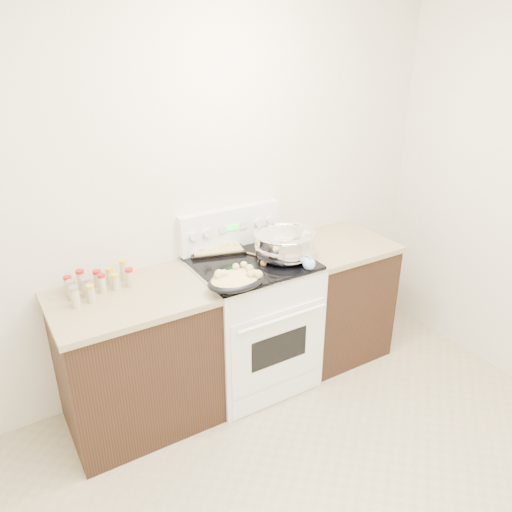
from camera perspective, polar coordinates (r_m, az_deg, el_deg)
room_shell at (r=1.75m, az=13.47°, el=2.73°), size 4.10×3.60×2.75m
counter_left at (r=3.26m, az=-13.44°, el=-11.44°), size 0.93×0.67×0.92m
counter_right at (r=3.90m, az=8.80°, el=-4.62°), size 0.73×0.67×0.92m
kitchen_range at (r=3.51m, az=-0.46°, el=-7.30°), size 0.78×0.73×1.22m
mixing_bowl at (r=3.30m, az=3.28°, el=1.24°), size 0.42×0.42×0.24m
roasting_pan at (r=2.95m, az=-2.26°, el=-2.68°), size 0.38×0.28×0.12m
baking_sheet at (r=3.45m, az=-4.60°, el=0.93°), size 0.42×0.35×0.06m
wooden_spoon at (r=3.27m, az=0.86°, el=-0.49°), size 0.16×0.25×0.04m
blue_ladle at (r=3.21m, az=6.06°, el=-0.75°), size 0.17×0.26×0.10m
spice_jars at (r=3.07m, az=-17.83°, el=-2.96°), size 0.39×0.24×0.13m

